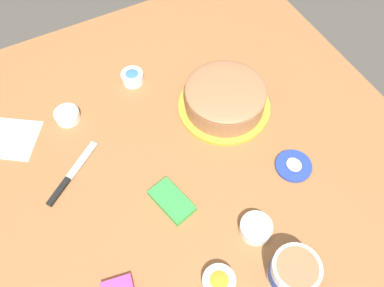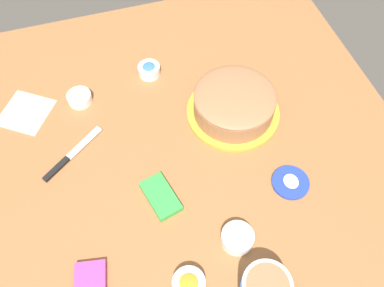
{
  "view_description": "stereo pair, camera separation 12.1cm",
  "coord_description": "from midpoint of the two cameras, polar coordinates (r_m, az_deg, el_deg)",
  "views": [
    {
      "loc": [
        0.52,
        -0.21,
        1.06
      ],
      "look_at": [
        -0.05,
        0.09,
        0.04
      ],
      "focal_mm": 37.25,
      "sensor_mm": 36.0,
      "label": 1
    },
    {
      "loc": [
        0.57,
        -0.1,
        1.06
      ],
      "look_at": [
        -0.05,
        0.09,
        0.04
      ],
      "focal_mm": 37.25,
      "sensor_mm": 36.0,
      "label": 2
    }
  ],
  "objects": [
    {
      "name": "ground_plane",
      "position": [
        1.2,
        -5.64,
        -4.67
      ],
      "size": [
        1.54,
        1.54,
        0.0
      ],
      "primitive_type": "plane",
      "color": "#936038"
    },
    {
      "name": "frosted_cake",
      "position": [
        1.29,
        2.07,
        6.27
      ],
      "size": [
        0.31,
        0.31,
        0.11
      ],
      "color": "gold",
      "rests_on": "ground_plane"
    },
    {
      "name": "frosting_tub",
      "position": [
        1.06,
        11.11,
        -17.87
      ],
      "size": [
        0.12,
        0.12,
        0.09
      ],
      "color": "white",
      "rests_on": "ground_plane"
    },
    {
      "name": "frosting_tub_lid",
      "position": [
        1.23,
        11.65,
        -3.36
      ],
      "size": [
        0.11,
        0.11,
        0.02
      ],
      "color": "#233DAD",
      "rests_on": "ground_plane"
    },
    {
      "name": "spreading_knife",
      "position": [
        1.26,
        -19.94,
        -4.93
      ],
      "size": [
        0.16,
        0.2,
        0.01
      ],
      "color": "silver",
      "rests_on": "ground_plane"
    },
    {
      "name": "sprinkle_bowl_rainbow",
      "position": [
        1.11,
        6.0,
        -12.23
      ],
      "size": [
        0.09,
        0.09,
        0.04
      ],
      "color": "white",
      "rests_on": "ground_plane"
    },
    {
      "name": "sprinkle_bowl_blue",
      "position": [
        1.42,
        -11.0,
        9.19
      ],
      "size": [
        0.08,
        0.08,
        0.04
      ],
      "color": "white",
      "rests_on": "ground_plane"
    },
    {
      "name": "sprinkle_bowl_orange",
      "position": [
        1.07,
        0.46,
        -19.45
      ],
      "size": [
        0.09,
        0.09,
        0.04
      ],
      "color": "white",
      "rests_on": "ground_plane"
    },
    {
      "name": "sprinkle_bowl_green",
      "position": [
        1.38,
        -19.89,
        3.61
      ],
      "size": [
        0.08,
        0.08,
        0.03
      ],
      "color": "white",
      "rests_on": "ground_plane"
    },
    {
      "name": "candy_box_upper",
      "position": [
        1.15,
        -5.95,
        -8.42
      ],
      "size": [
        0.15,
        0.1,
        0.02
      ],
      "primitive_type": "cube",
      "rotation": [
        0.0,
        0.0,
        0.25
      ],
      "color": "green",
      "rests_on": "ground_plane"
    },
    {
      "name": "paper_napkin",
      "position": [
        1.41,
        -26.55,
        0.43
      ],
      "size": [
        0.21,
        0.21,
        0.01
      ],
      "primitive_type": "cube",
      "rotation": [
        0.0,
        0.0,
        -0.6
      ],
      "color": "white",
      "rests_on": "ground_plane"
    }
  ]
}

